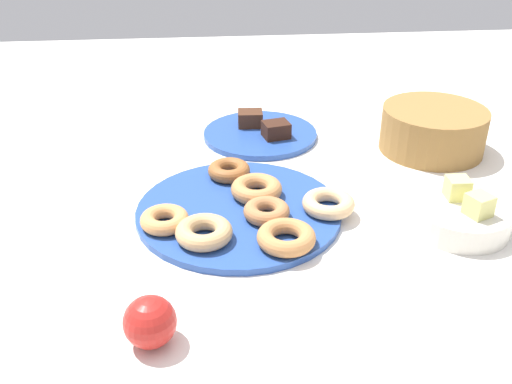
% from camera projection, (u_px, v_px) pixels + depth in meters
% --- Properties ---
extents(ground_plane, '(2.40, 2.40, 0.00)m').
position_uv_depth(ground_plane, '(239.00, 214.00, 1.02)').
color(ground_plane, white).
extents(donut_plate, '(0.36, 0.36, 0.01)m').
position_uv_depth(donut_plate, '(239.00, 211.00, 1.01)').
color(donut_plate, '#284C9E').
rests_on(donut_plate, ground_plane).
extents(donut_0, '(0.11, 0.11, 0.03)m').
position_uv_depth(donut_0, '(267.00, 211.00, 0.98)').
color(donut_0, '#B27547').
rests_on(donut_0, donut_plate).
extents(donut_1, '(0.11, 0.11, 0.03)m').
position_uv_depth(donut_1, '(204.00, 232.00, 0.92)').
color(donut_1, tan).
rests_on(donut_1, donut_plate).
extents(donut_2, '(0.11, 0.11, 0.03)m').
position_uv_depth(donut_2, '(229.00, 170.00, 1.11)').
color(donut_2, '#995B2D').
rests_on(donut_2, donut_plate).
extents(donut_3, '(0.10, 0.10, 0.03)m').
position_uv_depth(donut_3, '(165.00, 220.00, 0.95)').
color(donut_3, tan).
rests_on(donut_3, donut_plate).
extents(donut_4, '(0.13, 0.13, 0.03)m').
position_uv_depth(donut_4, '(257.00, 189.00, 1.04)').
color(donut_4, '#C6844C').
rests_on(donut_4, donut_plate).
extents(donut_5, '(0.10, 0.10, 0.03)m').
position_uv_depth(donut_5, '(328.00, 203.00, 1.00)').
color(donut_5, '#EABC84').
rests_on(donut_5, donut_plate).
extents(donut_6, '(0.13, 0.13, 0.03)m').
position_uv_depth(donut_6, '(286.00, 237.00, 0.91)').
color(donut_6, '#C6844C').
rests_on(donut_6, donut_plate).
extents(cake_plate, '(0.25, 0.25, 0.01)m').
position_uv_depth(cake_plate, '(260.00, 134.00, 1.30)').
color(cake_plate, '#284C9E').
rests_on(cake_plate, ground_plane).
extents(brownie_near, '(0.05, 0.06, 0.03)m').
position_uv_depth(brownie_near, '(250.00, 118.00, 1.32)').
color(brownie_near, '#472819').
rests_on(brownie_near, cake_plate).
extents(brownie_far, '(0.06, 0.06, 0.03)m').
position_uv_depth(brownie_far, '(276.00, 130.00, 1.26)').
color(brownie_far, '#381E14').
rests_on(brownie_far, cake_plate).
extents(basket, '(0.31, 0.31, 0.09)m').
position_uv_depth(basket, '(433.00, 130.00, 1.22)').
color(basket, olive).
rests_on(basket, ground_plane).
extents(fruit_bowl, '(0.16, 0.16, 0.04)m').
position_uv_depth(fruit_bowl, '(460.00, 217.00, 0.97)').
color(fruit_bowl, silver).
rests_on(fruit_bowl, ground_plane).
extents(melon_chunk_left, '(0.04, 0.04, 0.04)m').
position_uv_depth(melon_chunk_left, '(457.00, 188.00, 0.97)').
color(melon_chunk_left, '#DBD67A').
rests_on(melon_chunk_left, fruit_bowl).
extents(melon_chunk_right, '(0.05, 0.05, 0.04)m').
position_uv_depth(melon_chunk_right, '(479.00, 205.00, 0.92)').
color(melon_chunk_right, '#DBD67A').
rests_on(melon_chunk_right, fruit_bowl).
extents(apple, '(0.07, 0.07, 0.07)m').
position_uv_depth(apple, '(150.00, 322.00, 0.73)').
color(apple, red).
rests_on(apple, ground_plane).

